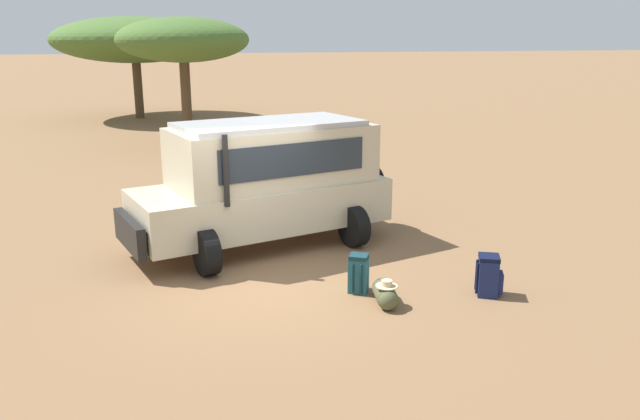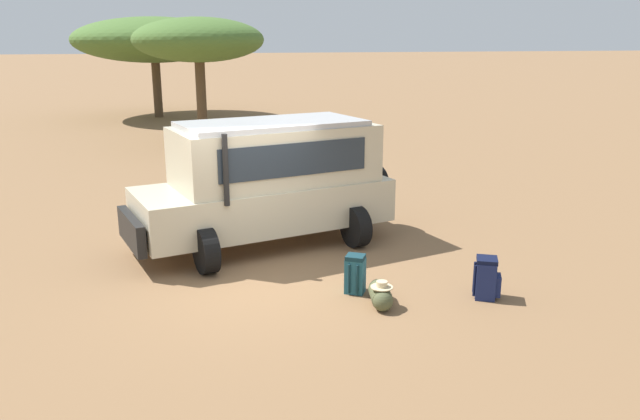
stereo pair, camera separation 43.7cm
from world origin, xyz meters
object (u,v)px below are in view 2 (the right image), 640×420
at_px(acacia_tree_left_mid, 154,40).
at_px(duffel_bag_low_black_case, 381,294).
at_px(backpack_beside_front_wheel, 487,278).
at_px(backpack_cluster_center, 355,274).
at_px(acacia_tree_centre_back, 198,40).
at_px(safari_vehicle, 269,180).

bearing_deg(acacia_tree_left_mid, duffel_bag_low_black_case, -83.28).
xyz_separation_m(backpack_beside_front_wheel, backpack_cluster_center, (-1.93, 0.73, -0.01)).
distance_m(backpack_beside_front_wheel, acacia_tree_centre_back, 16.87).
distance_m(duffel_bag_low_black_case, acacia_tree_centre_back, 16.52).
xyz_separation_m(backpack_cluster_center, duffel_bag_low_black_case, (0.23, -0.57, -0.14)).
distance_m(safari_vehicle, acacia_tree_centre_back, 12.92).
distance_m(backpack_cluster_center, acacia_tree_left_mid, 24.95).
height_order(acacia_tree_left_mid, acacia_tree_centre_back, acacia_tree_left_mid).
relative_size(duffel_bag_low_black_case, acacia_tree_centre_back, 0.15).
distance_m(safari_vehicle, backpack_beside_front_wheel, 4.62).
height_order(backpack_cluster_center, duffel_bag_low_black_case, backpack_cluster_center).
relative_size(backpack_cluster_center, acacia_tree_left_mid, 0.08).
relative_size(backpack_cluster_center, acacia_tree_centre_back, 0.13).
relative_size(safari_vehicle, backpack_cluster_center, 8.61).
relative_size(backpack_beside_front_wheel, acacia_tree_centre_back, 0.13).
bearing_deg(backpack_cluster_center, duffel_bag_low_black_case, -68.26).
distance_m(duffel_bag_low_black_case, acacia_tree_left_mid, 25.56).
xyz_separation_m(safari_vehicle, acacia_tree_left_mid, (-1.86, 21.74, 2.56)).
bearing_deg(safari_vehicle, backpack_beside_front_wheel, -51.52).
distance_m(backpack_beside_front_wheel, acacia_tree_left_mid, 25.95).
distance_m(backpack_beside_front_wheel, backpack_cluster_center, 2.07).
height_order(backpack_cluster_center, acacia_tree_left_mid, acacia_tree_left_mid).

